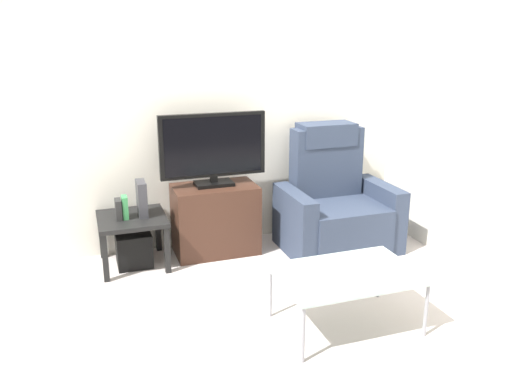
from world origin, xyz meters
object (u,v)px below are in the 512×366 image
recliner_armchair (335,206)px  subwoofer_box (134,249)px  game_console (142,198)px  cell_phone (368,272)px  book_leftmost (118,209)px  side_table (132,224)px  coffee_table (347,276)px  television (213,148)px  book_middle (125,207)px  tv_stand (215,219)px

recliner_armchair → subwoofer_box: 1.77m
recliner_armchair → game_console: recliner_armchair is taller
subwoofer_box → cell_phone: size_ratio=1.87×
book_leftmost → game_console: game_console is taller
side_table → coffee_table: 1.84m
cell_phone → television: bearing=118.8°
recliner_armchair → subwoofer_box: bearing=-177.3°
book_middle → cell_phone: book_middle is taller
side_table → coffee_table: (1.20, -1.40, 0.00)m
side_table → book_leftmost: 0.18m
recliner_armchair → game_console: bearing=-177.9°
television → side_table: television is taller
tv_stand → television: (0.00, 0.02, 0.62)m
subwoofer_box → television: bearing=5.1°
recliner_armchair → tv_stand: bearing=176.9°
tv_stand → recliner_armchair: bearing=-11.0°
tv_stand → book_middle: book_middle is taller
recliner_armchair → book_middle: size_ratio=5.87×
book_leftmost → coffee_table: book_leftmost is taller
book_middle → cell_phone: 1.99m
cell_phone → game_console: bearing=136.8°
coffee_table → side_table: bearing=130.4°
subwoofer_box → game_console: game_console is taller
coffee_table → book_middle: bearing=132.0°
book_leftmost → cell_phone: book_leftmost is taller
television → book_middle: (-0.76, -0.08, -0.41)m
television → coffee_table: (0.49, -1.47, -0.57)m
tv_stand → game_console: bearing=-176.8°
side_table → subwoofer_box: bearing=0.0°
tv_stand → television: 0.62m
subwoofer_box → coffee_table: bearing=-49.6°
side_table → cell_phone: bearing=-47.5°
subwoofer_box → coffee_table: 1.86m
television → side_table: bearing=-174.9°
side_table → game_console: size_ratio=1.88×
book_middle → side_table: bearing=22.4°
television → game_console: 0.72m
television → book_leftmost: size_ratio=5.57×
book_leftmost → tv_stand: bearing=4.5°
tv_stand → cell_phone: 1.62m
side_table → game_console: (0.09, 0.01, 0.21)m
book_middle → television: bearing=6.3°
book_leftmost → television: bearing=5.9°
side_table → cell_phone: 1.96m
side_table → subwoofer_box: side_table is taller
recliner_armchair → game_console: 1.68m
recliner_armchair → subwoofer_box: (-1.75, 0.16, -0.23)m
subwoofer_box → cell_phone: bearing=-47.5°
subwoofer_box → book_middle: book_middle is taller
cell_phone → book_middle: bearing=140.5°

